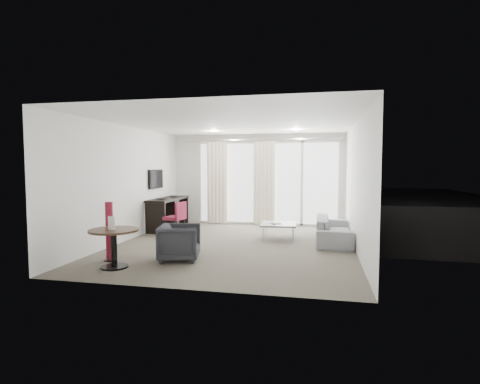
% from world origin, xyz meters
% --- Properties ---
extents(floor, '(5.00, 6.00, 0.00)m').
position_xyz_m(floor, '(0.00, 0.00, 0.00)').
color(floor, '#5A5447').
rests_on(floor, ground).
extents(ceiling, '(5.00, 6.00, 0.00)m').
position_xyz_m(ceiling, '(0.00, 0.00, 2.60)').
color(ceiling, white).
rests_on(ceiling, ground).
extents(wall_left, '(0.00, 6.00, 2.60)m').
position_xyz_m(wall_left, '(-2.50, 0.00, 1.30)').
color(wall_left, silver).
rests_on(wall_left, ground).
extents(wall_right, '(0.00, 6.00, 2.60)m').
position_xyz_m(wall_right, '(2.50, 0.00, 1.30)').
color(wall_right, silver).
rests_on(wall_right, ground).
extents(wall_front, '(5.00, 0.00, 2.60)m').
position_xyz_m(wall_front, '(0.00, -3.00, 1.30)').
color(wall_front, silver).
rests_on(wall_front, ground).
extents(window_panel, '(4.00, 0.02, 2.38)m').
position_xyz_m(window_panel, '(0.30, 2.98, 1.20)').
color(window_panel, white).
rests_on(window_panel, ground).
extents(window_frame, '(4.10, 0.06, 2.44)m').
position_xyz_m(window_frame, '(0.30, 2.97, 1.20)').
color(window_frame, white).
rests_on(window_frame, ground).
extents(curtain_left, '(0.60, 0.20, 2.38)m').
position_xyz_m(curtain_left, '(-1.15, 2.82, 1.20)').
color(curtain_left, white).
rests_on(curtain_left, ground).
extents(curtain_right, '(0.60, 0.20, 2.38)m').
position_xyz_m(curtain_right, '(0.25, 2.82, 1.20)').
color(curtain_right, white).
rests_on(curtain_right, ground).
extents(curtain_track, '(4.80, 0.04, 0.04)m').
position_xyz_m(curtain_track, '(0.00, 2.82, 2.45)').
color(curtain_track, '#B2B2B7').
rests_on(curtain_track, ceiling).
extents(downlight_a, '(0.12, 0.12, 0.02)m').
position_xyz_m(downlight_a, '(-0.90, 1.60, 2.59)').
color(downlight_a, '#FFE0B2').
rests_on(downlight_a, ceiling).
extents(downlight_b, '(0.12, 0.12, 0.02)m').
position_xyz_m(downlight_b, '(1.20, 1.60, 2.59)').
color(downlight_b, '#FFE0B2').
rests_on(downlight_b, ceiling).
extents(desk, '(0.55, 1.76, 0.83)m').
position_xyz_m(desk, '(-2.20, 1.66, 0.41)').
color(desk, black).
rests_on(desk, floor).
extents(tv, '(0.05, 0.80, 0.50)m').
position_xyz_m(tv, '(-2.46, 1.45, 1.35)').
color(tv, black).
rests_on(tv, wall_left).
extents(desk_chair, '(0.54, 0.51, 0.82)m').
position_xyz_m(desk_chair, '(-1.69, 0.83, 0.41)').
color(desk_chair, maroon).
rests_on(desk_chair, floor).
extents(round_table, '(0.90, 0.90, 0.65)m').
position_xyz_m(round_table, '(-1.56, -2.19, 0.32)').
color(round_table, '#322014').
rests_on(round_table, floor).
extents(menu_card, '(0.12, 0.02, 0.22)m').
position_xyz_m(menu_card, '(-1.57, -2.22, 0.72)').
color(menu_card, white).
rests_on(menu_card, round_table).
extents(red_lamp, '(0.27, 0.27, 1.06)m').
position_xyz_m(red_lamp, '(-1.88, -1.79, 0.53)').
color(red_lamp, maroon).
rests_on(red_lamp, floor).
extents(tub_armchair, '(0.84, 0.83, 0.65)m').
position_xyz_m(tub_armchair, '(-0.67, -1.49, 0.32)').
color(tub_armchair, '#242429').
rests_on(tub_armchair, floor).
extents(coffee_table, '(0.85, 0.85, 0.36)m').
position_xyz_m(coffee_table, '(0.87, 0.86, 0.18)').
color(coffee_table, gray).
rests_on(coffee_table, floor).
extents(remote, '(0.10, 0.16, 0.02)m').
position_xyz_m(remote, '(0.76, 0.72, 0.36)').
color(remote, black).
rests_on(remote, coffee_table).
extents(magazine, '(0.33, 0.37, 0.02)m').
position_xyz_m(magazine, '(0.79, 0.85, 0.36)').
color(magazine, gray).
rests_on(magazine, coffee_table).
extents(sofa, '(0.75, 1.92, 0.56)m').
position_xyz_m(sofa, '(2.11, 0.74, 0.28)').
color(sofa, gray).
rests_on(sofa, floor).
extents(terrace_slab, '(5.60, 3.00, 0.12)m').
position_xyz_m(terrace_slab, '(0.30, 4.50, -0.06)').
color(terrace_slab, '#4D4D50').
rests_on(terrace_slab, ground).
extents(rattan_chair_a, '(0.76, 0.76, 0.87)m').
position_xyz_m(rattan_chair_a, '(1.30, 4.88, 0.44)').
color(rattan_chair_a, brown).
rests_on(rattan_chair_a, terrace_slab).
extents(rattan_chair_b, '(0.72, 0.72, 0.92)m').
position_xyz_m(rattan_chair_b, '(2.26, 5.06, 0.46)').
color(rattan_chair_b, brown).
rests_on(rattan_chair_b, terrace_slab).
extents(rattan_table, '(0.64, 0.64, 0.52)m').
position_xyz_m(rattan_table, '(1.87, 4.15, 0.26)').
color(rattan_table, brown).
rests_on(rattan_table, terrace_slab).
extents(balustrade, '(5.50, 0.06, 1.05)m').
position_xyz_m(balustrade, '(0.30, 5.95, 0.50)').
color(balustrade, '#B2B2B7').
rests_on(balustrade, terrace_slab).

